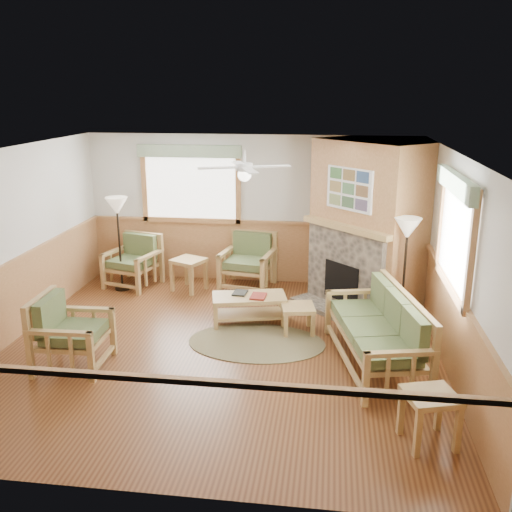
# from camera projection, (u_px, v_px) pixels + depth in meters

# --- Properties ---
(floor) EXTENTS (6.00, 6.00, 0.01)m
(floor) POSITION_uv_depth(u_px,v_px,m) (221.00, 349.00, 7.92)
(floor) COLOR brown
(floor) RESTS_ON ground
(ceiling) EXTENTS (6.00, 6.00, 0.01)m
(ceiling) POSITION_uv_depth(u_px,v_px,m) (217.00, 152.00, 7.16)
(ceiling) COLOR white
(ceiling) RESTS_ON floor
(wall_back) EXTENTS (6.00, 0.02, 2.70)m
(wall_back) POSITION_uv_depth(u_px,v_px,m) (251.00, 210.00, 10.40)
(wall_back) COLOR silver
(wall_back) RESTS_ON floor
(wall_front) EXTENTS (6.00, 0.02, 2.70)m
(wall_front) POSITION_uv_depth(u_px,v_px,m) (148.00, 356.00, 4.69)
(wall_front) COLOR silver
(wall_front) RESTS_ON floor
(wall_left) EXTENTS (0.02, 6.00, 2.70)m
(wall_left) POSITION_uv_depth(u_px,v_px,m) (7.00, 247.00, 7.92)
(wall_left) COLOR silver
(wall_left) RESTS_ON floor
(wall_right) EXTENTS (0.02, 6.00, 2.70)m
(wall_right) POSITION_uv_depth(u_px,v_px,m) (453.00, 264.00, 7.16)
(wall_right) COLOR silver
(wall_right) RESTS_ON floor
(wainscot) EXTENTS (6.00, 6.00, 1.10)m
(wainscot) POSITION_uv_depth(u_px,v_px,m) (220.00, 311.00, 7.77)
(wainscot) COLOR #AD7747
(wainscot) RESTS_ON floor
(fireplace) EXTENTS (3.11, 3.11, 2.70)m
(fireplace) POSITION_uv_depth(u_px,v_px,m) (368.00, 225.00, 9.23)
(fireplace) COLOR #AD7747
(fireplace) RESTS_ON floor
(window_back) EXTENTS (1.90, 0.16, 1.50)m
(window_back) POSITION_uv_depth(u_px,v_px,m) (190.00, 144.00, 10.17)
(window_back) COLOR white
(window_back) RESTS_ON wall_back
(window_right) EXTENTS (0.16, 1.90, 1.50)m
(window_right) POSITION_uv_depth(u_px,v_px,m) (463.00, 172.00, 6.65)
(window_right) COLOR white
(window_right) RESTS_ON wall_right
(ceiling_fan) EXTENTS (1.59, 1.59, 0.36)m
(ceiling_fan) POSITION_uv_depth(u_px,v_px,m) (244.00, 153.00, 7.42)
(ceiling_fan) COLOR white
(ceiling_fan) RESTS_ON ceiling
(sofa) EXTENTS (2.23, 1.30, 0.96)m
(sofa) POSITION_uv_depth(u_px,v_px,m) (375.00, 330.00, 7.34)
(sofa) COLOR tan
(sofa) RESTS_ON floor
(armchair_back_left) EXTENTS (1.03, 1.03, 0.93)m
(armchair_back_left) POSITION_uv_depth(u_px,v_px,m) (132.00, 261.00, 10.32)
(armchair_back_left) COLOR tan
(armchair_back_left) RESTS_ON floor
(armchair_back_right) EXTENTS (1.01, 1.01, 0.98)m
(armchair_back_right) POSITION_uv_depth(u_px,v_px,m) (248.00, 262.00, 10.21)
(armchair_back_right) COLOR tan
(armchair_back_right) RESTS_ON floor
(armchair_left) EXTENTS (0.88, 0.88, 0.95)m
(armchair_left) POSITION_uv_depth(u_px,v_px,m) (72.00, 332.00, 7.29)
(armchair_left) COLOR tan
(armchair_left) RESTS_ON floor
(coffee_table) EXTENTS (1.20, 0.79, 0.44)m
(coffee_table) POSITION_uv_depth(u_px,v_px,m) (249.00, 309.00, 8.73)
(coffee_table) COLOR tan
(coffee_table) RESTS_ON floor
(end_table_chairs) EXTENTS (0.68, 0.67, 0.58)m
(end_table_chairs) POSITION_uv_depth(u_px,v_px,m) (189.00, 275.00, 10.14)
(end_table_chairs) COLOR tan
(end_table_chairs) RESTS_ON floor
(end_table_sofa) EXTENTS (0.62, 0.61, 0.56)m
(end_table_sofa) POSITION_uv_depth(u_px,v_px,m) (429.00, 418.00, 5.73)
(end_table_sofa) COLOR tan
(end_table_sofa) RESTS_ON floor
(footstool) EXTENTS (0.55, 0.55, 0.41)m
(footstool) POSITION_uv_depth(u_px,v_px,m) (298.00, 319.00, 8.41)
(footstool) COLOR tan
(footstool) RESTS_ON floor
(braided_rug) EXTENTS (2.10, 2.10, 0.01)m
(braided_rug) POSITION_uv_depth(u_px,v_px,m) (256.00, 342.00, 8.09)
(braided_rug) COLOR brown
(braided_rug) RESTS_ON floor
(floor_lamp_left) EXTENTS (0.44, 0.44, 1.69)m
(floor_lamp_left) POSITION_uv_depth(u_px,v_px,m) (119.00, 244.00, 10.03)
(floor_lamp_left) COLOR black
(floor_lamp_left) RESTS_ON floor
(floor_lamp_right) EXTENTS (0.40, 0.40, 1.71)m
(floor_lamp_right) POSITION_uv_depth(u_px,v_px,m) (404.00, 274.00, 8.37)
(floor_lamp_right) COLOR black
(floor_lamp_right) RESTS_ON floor
(book_red) EXTENTS (0.24, 0.31, 0.03)m
(book_red) POSITION_uv_depth(u_px,v_px,m) (258.00, 295.00, 8.59)
(book_red) COLOR maroon
(book_red) RESTS_ON coffee_table
(book_dark) EXTENTS (0.22, 0.29, 0.03)m
(book_dark) POSITION_uv_depth(u_px,v_px,m) (240.00, 292.00, 8.75)
(book_dark) COLOR black
(book_dark) RESTS_ON coffee_table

